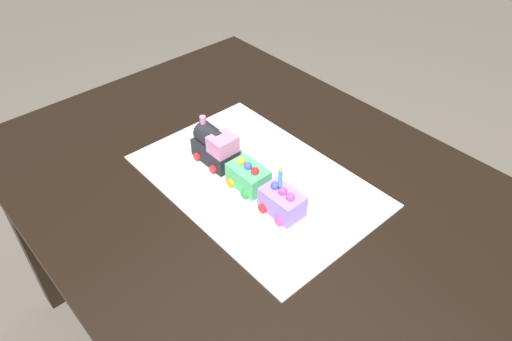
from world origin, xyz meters
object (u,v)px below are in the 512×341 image
object	(u,v)px
cake_locomotive	(215,146)
birthday_candle	(280,177)
cake_car_flatbed_mint_green	(248,176)
cake_car_caboose_lavender	(282,202)
dining_table	(259,216)

from	to	relation	value
cake_locomotive	birthday_candle	bearing A→B (deg)	-0.00
cake_car_flatbed_mint_green	cake_locomotive	bearing A→B (deg)	180.00
cake_car_caboose_lavender	dining_table	bearing A→B (deg)	168.58
dining_table	cake_car_caboose_lavender	size ratio (longest dim) A/B	14.00
cake_locomotive	cake_car_flatbed_mint_green	xyz separation A→B (m)	(0.13, -0.00, -0.02)
dining_table	birthday_candle	world-z (taller)	birthday_candle
dining_table	birthday_candle	distance (m)	0.23
dining_table	cake_locomotive	distance (m)	0.21
cake_locomotive	cake_car_flatbed_mint_green	world-z (taller)	cake_locomotive
dining_table	cake_car_caboose_lavender	xyz separation A→B (m)	(0.10, -0.02, 0.14)
cake_locomotive	cake_car_caboose_lavender	size ratio (longest dim) A/B	1.40
birthday_candle	cake_car_caboose_lavender	bearing A→B (deg)	-0.00
cake_car_flatbed_mint_green	cake_car_caboose_lavender	bearing A→B (deg)	0.00
dining_table	birthday_candle	xyz separation A→B (m)	(0.09, -0.02, 0.21)
dining_table	cake_car_caboose_lavender	world-z (taller)	cake_car_caboose_lavender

